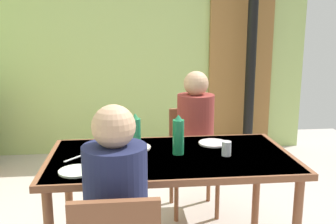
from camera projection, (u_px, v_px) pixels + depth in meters
The scene contains 18 objects.
wall_back at pixel (126, 47), 4.71m from camera, with size 4.52×0.10×2.66m, color #AAC472.
door_wooden at pixel (240, 73), 4.85m from camera, with size 0.80×0.05×2.00m, color olive.
stove_pipe_column at pixel (251, 47), 4.53m from camera, with size 0.12×0.12×2.66m, color black.
dining_table at pixel (171, 165), 2.48m from camera, with size 1.57×0.85×0.75m.
chair_far_diner at pixel (192, 153), 3.31m from camera, with size 0.40×0.40×0.87m.
person_near_diner at pixel (116, 195), 1.80m from camera, with size 0.30×0.37×0.77m.
person_far_diner at pixel (196, 125), 3.11m from camera, with size 0.30×0.37×0.77m.
water_bottle_green_near at pixel (178, 136), 2.46m from camera, with size 0.07×0.07×0.26m.
water_bottle_green_far at pixel (136, 137), 2.40m from camera, with size 0.07×0.07×0.28m.
serving_bowl_center at pixel (126, 169), 2.15m from camera, with size 0.17×0.17×0.06m, color beige.
dinner_plate_near_left at pixel (98, 150), 2.55m from camera, with size 0.19×0.19×0.01m, color white.
dinner_plate_near_right at pixel (213, 143), 2.70m from camera, with size 0.20×0.20×0.01m, color white.
dinner_plate_far_center at pixel (77, 171), 2.17m from camera, with size 0.20×0.20×0.01m, color white.
dinner_plate_far_side at pixel (136, 147), 2.60m from camera, with size 0.20×0.20×0.01m, color white.
drinking_glass_by_near_diner at pixel (115, 135), 2.77m from camera, with size 0.06×0.06×0.09m, color silver.
drinking_glass_by_far_diner at pixel (226, 149), 2.44m from camera, with size 0.06×0.06×0.09m, color silver.
cutlery_knife_near at pixel (179, 143), 2.72m from camera, with size 0.15×0.02×0.00m, color silver.
cutlery_fork_near at pixel (73, 159), 2.39m from camera, with size 0.15×0.02×0.00m, color silver.
Camera 1 is at (-0.01, -2.33, 1.55)m, focal length 41.04 mm.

